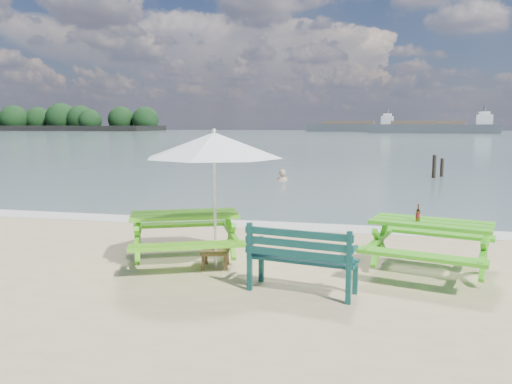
% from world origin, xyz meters
% --- Properties ---
extents(sea, '(300.00, 300.00, 0.00)m').
position_xyz_m(sea, '(0.00, 85.00, 0.00)').
color(sea, slate).
rests_on(sea, ground).
extents(foam_strip, '(22.00, 0.90, 0.01)m').
position_xyz_m(foam_strip, '(0.00, 4.60, 0.01)').
color(foam_strip, silver).
rests_on(foam_strip, ground).
extents(island_headland, '(90.00, 22.00, 7.60)m').
position_xyz_m(island_headland, '(-110.00, 140.00, 3.26)').
color(island_headland, black).
rests_on(island_headland, ground).
extents(picnic_table_left, '(2.42, 2.52, 0.85)m').
position_xyz_m(picnic_table_left, '(-1.43, 1.27, 0.41)').
color(picnic_table_left, '#56B91C').
rests_on(picnic_table_left, ground).
extents(picnic_table_right, '(2.22, 2.37, 0.85)m').
position_xyz_m(picnic_table_right, '(2.54, 1.47, 0.41)').
color(picnic_table_right, '#42AE1A').
rests_on(picnic_table_right, ground).
extents(park_bench, '(1.58, 0.77, 0.93)m').
position_xyz_m(park_bench, '(0.70, 0.20, 0.29)').
color(park_bench, '#0D3835').
rests_on(park_bench, ground).
extents(side_table, '(0.52, 0.52, 0.29)m').
position_xyz_m(side_table, '(-0.84, 1.08, 0.15)').
color(side_table, brown).
rests_on(side_table, ground).
extents(patio_umbrella, '(2.59, 2.59, 2.21)m').
position_xyz_m(patio_umbrella, '(-0.84, 1.08, 2.00)').
color(patio_umbrella, silver).
rests_on(patio_umbrella, ground).
extents(beer_bottle, '(0.07, 0.07, 0.26)m').
position_xyz_m(beer_bottle, '(2.34, 1.45, 0.93)').
color(beer_bottle, brown).
rests_on(beer_bottle, picnic_table_right).
extents(swimmer, '(0.66, 0.48, 1.68)m').
position_xyz_m(swimmer, '(-1.97, 14.06, -0.40)').
color(swimmer, tan).
rests_on(swimmer, ground).
extents(mooring_pilings, '(0.56, 0.76, 1.20)m').
position_xyz_m(mooring_pilings, '(4.49, 16.36, 0.36)').
color(mooring_pilings, black).
rests_on(mooring_pilings, ground).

